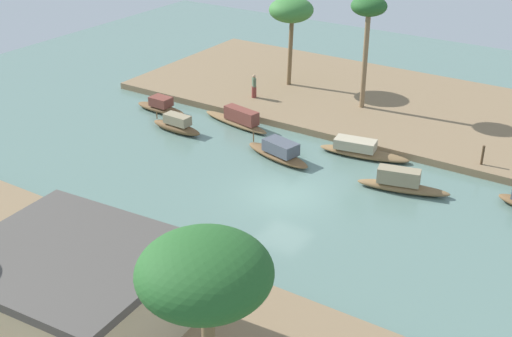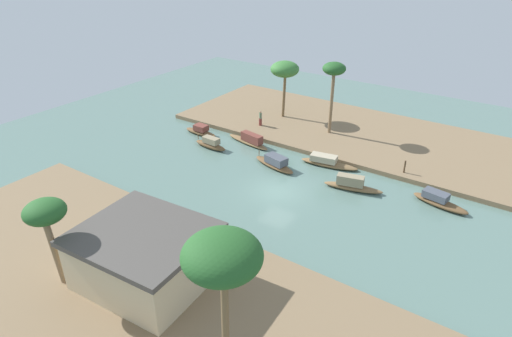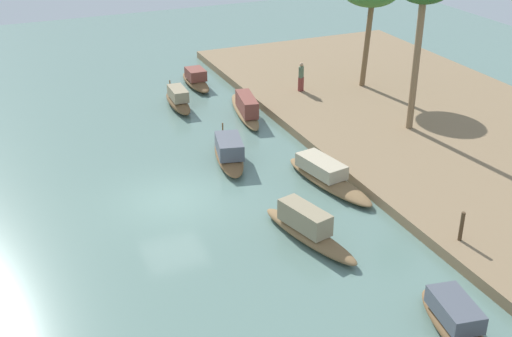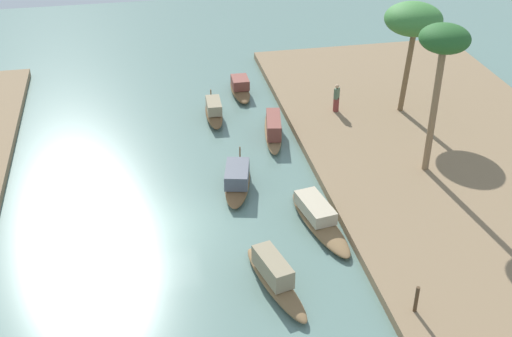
{
  "view_description": "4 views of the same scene",
  "coord_description": "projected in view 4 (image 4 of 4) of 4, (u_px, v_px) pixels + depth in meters",
  "views": [
    {
      "loc": [
        -15.27,
        25.9,
        16.33
      ],
      "look_at": [
        2.17,
        -0.68,
        0.64
      ],
      "focal_mm": 47.6,
      "sensor_mm": 36.0,
      "label": 1
    },
    {
      "loc": [
        -15.95,
        26.22,
        18.04
      ],
      "look_at": [
        2.61,
        -0.74,
        0.99
      ],
      "focal_mm": 31.25,
      "sensor_mm": 36.0,
      "label": 2
    },
    {
      "loc": [
        -22.46,
        6.06,
        12.72
      ],
      "look_at": [
        0.19,
        -3.77,
        0.58
      ],
      "focal_mm": 46.53,
      "sensor_mm": 36.0,
      "label": 3
    },
    {
      "loc": [
        -23.74,
        0.84,
        17.08
      ],
      "look_at": [
        2.12,
        -4.26,
        1.11
      ],
      "focal_mm": 47.08,
      "sensor_mm": 36.0,
      "label": 4
    }
  ],
  "objects": [
    {
      "name": "river_water",
      "position": [
        169.0,
        225.0,
        28.9
      ],
      "size": [
        64.72,
        64.72,
        0.0
      ],
      "primitive_type": "plane",
      "color": "slate",
      "rests_on": "ground"
    },
    {
      "name": "riverbank_left",
      "position": [
        477.0,
        187.0,
        31.17
      ],
      "size": [
        36.11,
        14.07,
        0.42
      ],
      "primitive_type": "cube",
      "color": "#846B4C",
      "rests_on": "ground"
    },
    {
      "name": "sampan_open_hull",
      "position": [
        318.0,
        218.0,
        28.76
      ],
      "size": [
        5.26,
        2.03,
        0.97
      ],
      "rotation": [
        0.0,
        0.0,
        0.17
      ],
      "color": "brown",
      "rests_on": "river_water"
    },
    {
      "name": "sampan_foreground",
      "position": [
        274.0,
        277.0,
        25.3
      ],
      "size": [
        4.77,
        2.01,
        1.23
      ],
      "rotation": [
        0.0,
        0.0,
        0.24
      ],
      "color": "brown",
      "rests_on": "river_water"
    },
    {
      "name": "sampan_upstream_small",
      "position": [
        214.0,
        111.0,
        37.37
      ],
      "size": [
        3.68,
        1.06,
        1.12
      ],
      "rotation": [
        0.0,
        0.0,
        -0.04
      ],
      "color": "brown",
      "rests_on": "river_water"
    },
    {
      "name": "sampan_with_red_awning",
      "position": [
        237.0,
        179.0,
        31.31
      ],
      "size": [
        4.63,
        2.14,
        1.14
      ],
      "rotation": [
        0.0,
        0.0,
        -0.23
      ],
      "color": "brown",
      "rests_on": "river_water"
    },
    {
      "name": "sampan_with_tall_canopy",
      "position": [
        240.0,
        88.0,
        40.24
      ],
      "size": [
        3.89,
        1.1,
        1.04
      ],
      "rotation": [
        0.0,
        0.0,
        -0.02
      ],
      "color": "brown",
      "rests_on": "river_water"
    },
    {
      "name": "sampan_midstream",
      "position": [
        273.0,
        128.0,
        35.66
      ],
      "size": [
        5.38,
        1.86,
        1.2
      ],
      "rotation": [
        0.0,
        0.0,
        -0.18
      ],
      "color": "brown",
      "rests_on": "river_water"
    },
    {
      "name": "person_on_near_bank",
      "position": [
        336.0,
        100.0,
        37.1
      ],
      "size": [
        0.46,
        0.46,
        1.59
      ],
      "rotation": [
        0.0,
        0.0,
        2.41
      ],
      "color": "brown",
      "rests_on": "riverbank_left"
    },
    {
      "name": "mooring_post",
      "position": [
        416.0,
        299.0,
        23.51
      ],
      "size": [
        0.14,
        0.14,
        1.09
      ],
      "primitive_type": "cylinder",
      "color": "#4C3823",
      "rests_on": "riverbank_left"
    },
    {
      "name": "palm_tree_left_near",
      "position": [
        444.0,
        45.0,
        28.9
      ],
      "size": [
        2.23,
        2.23,
        7.15
      ],
      "color": "#7F6647",
      "rests_on": "riverbank_left"
    },
    {
      "name": "palm_tree_left_far",
      "position": [
        413.0,
        20.0,
        34.91
      ],
      "size": [
        3.04,
        3.04,
        6.1
      ],
      "color": "brown",
      "rests_on": "riverbank_left"
    }
  ]
}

